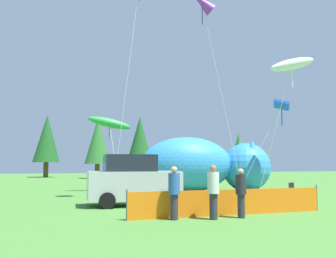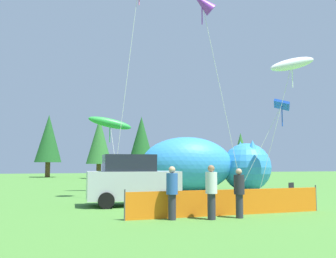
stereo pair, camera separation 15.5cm
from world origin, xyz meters
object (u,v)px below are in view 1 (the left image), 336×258
inflatable_cat (203,167)px  parked_car (133,181)px  spectator_in_blue_shirt (174,191)px  kite_purple_delta (202,3)px  spectator_in_red_shirt (241,191)px  kite_green_fish (110,123)px  kite_white_ghost (292,65)px  spectator_in_white_shirt (213,190)px  folding_chair (294,190)px  kite_blue_box (281,106)px

inflatable_cat → parked_car: bearing=-125.4°
spectator_in_blue_shirt → inflatable_cat: bearing=62.1°
spectator_in_blue_shirt → kite_purple_delta: (4.10, 6.99, 9.93)m
spectator_in_red_shirt → kite_green_fish: (-2.38, 13.38, 3.63)m
spectator_in_blue_shirt → kite_white_ghost: (8.67, 5.27, 6.31)m
parked_car → spectator_in_white_shirt: (1.63, -4.84, -0.11)m
folding_chair → spectator_in_white_shirt: 8.02m
spectator_in_red_shirt → spectator_in_white_shirt: bearing=-177.6°
kite_green_fish → spectator_in_red_shirt: bearing=-79.9°
spectator_in_white_shirt → kite_green_fish: (-1.33, 13.42, 3.57)m
kite_white_ghost → kite_green_fish: 12.04m
spectator_in_white_shirt → kite_purple_delta: bearing=68.8°
folding_chair → inflatable_cat: inflatable_cat is taller
spectator_in_red_shirt → kite_white_ghost: bearing=41.2°
kite_white_ghost → kite_purple_delta: size_ratio=0.68×
spectator_in_white_shirt → kite_blue_box: bearing=43.4°
spectator_in_red_shirt → spectator_in_blue_shirt: 2.33m
spectator_in_white_shirt → kite_blue_box: 11.89m
kite_green_fish → kite_blue_box: 11.05m
folding_chair → kite_purple_delta: 11.32m
parked_car → kite_green_fish: (0.30, 8.58, 3.45)m
parked_car → kite_white_ghost: kite_white_ghost is taller
spectator_in_red_shirt → spectator_in_blue_shirt: (-2.31, 0.30, 0.04)m
kite_white_ghost → spectator_in_blue_shirt: bearing=-148.7°
spectator_in_blue_shirt → kite_blue_box: size_ratio=0.31×
folding_chair → parked_car: bearing=-113.4°
kite_green_fish → kite_purple_delta: 9.73m
inflatable_cat → kite_purple_delta: (-1.61, -3.77, 9.24)m
kite_purple_delta → spectator_in_red_shirt: bearing=-103.8°
spectator_in_red_shirt → kite_purple_delta: bearing=76.2°
folding_chair → kite_green_fish: bearing=-160.0°
folding_chair → spectator_in_blue_shirt: size_ratio=0.51×
parked_car → spectator_in_red_shirt: size_ratio=2.46×
inflatable_cat → spectator_in_red_shirt: size_ratio=5.27×
inflatable_cat → spectator_in_red_shirt: inflatable_cat is taller
spectator_in_white_shirt → kite_purple_delta: size_ratio=0.15×
spectator_in_white_shirt → kite_purple_delta: kite_purple_delta is taller
kite_green_fish → kite_blue_box: (9.38, -5.80, 0.73)m
spectator_in_red_shirt → kite_blue_box: kite_blue_box is taller
parked_car → kite_white_ghost: (9.04, 0.76, 6.17)m
parked_car → kite_green_fish: size_ratio=0.79×
folding_chair → kite_green_fish: size_ratio=0.17×
spectator_in_blue_shirt → kite_purple_delta: size_ratio=0.15×
kite_white_ghost → kite_purple_delta: (-4.57, 1.73, 3.62)m
parked_car → spectator_in_blue_shirt: (0.37, -4.50, -0.14)m
kite_white_ghost → kite_blue_box: (0.64, 2.02, -1.99)m
spectator_in_red_shirt → kite_blue_box: bearing=47.3°
spectator_in_red_shirt → kite_green_fish: size_ratio=0.32×
spectator_in_red_shirt → kite_blue_box: size_ratio=0.29×
spectator_in_white_shirt → kite_white_ghost: bearing=37.1°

